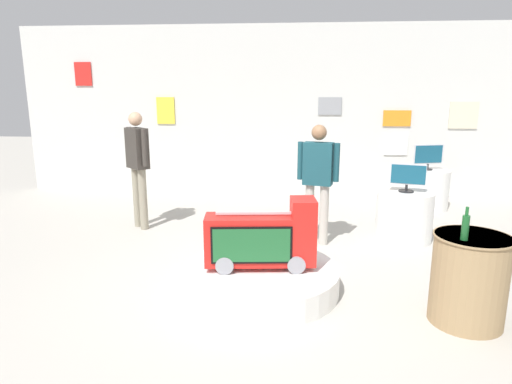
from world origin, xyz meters
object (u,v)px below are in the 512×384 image
object	(u,v)px
display_pedestal_center_rear	(404,216)
shopper_browsing_rear	(138,161)
display_pedestal_left_rear	(426,189)
main_display_pedestal	(260,279)
bottle_on_side_table	(465,227)
novelty_firetruck_tv	(262,240)
tv_on_center_rear	(407,176)
tv_on_left_rear	(429,155)
side_table_round	(469,279)
shopper_browsing_near_truck	(318,176)

from	to	relation	value
display_pedestal_center_rear	shopper_browsing_rear	xyz separation A→B (m)	(-3.86, 0.26, 0.68)
display_pedestal_left_rear	shopper_browsing_rear	size ratio (longest dim) A/B	0.45
shopper_browsing_rear	display_pedestal_center_rear	bearing A→B (deg)	-3.90
display_pedestal_left_rear	main_display_pedestal	bearing A→B (deg)	-126.87
display_pedestal_center_rear	bottle_on_side_table	bearing A→B (deg)	-92.61
main_display_pedestal	shopper_browsing_rear	world-z (taller)	shopper_browsing_rear
novelty_firetruck_tv	display_pedestal_center_rear	world-z (taller)	novelty_firetruck_tv
bottle_on_side_table	tv_on_center_rear	bearing A→B (deg)	87.36
tv_on_left_rear	side_table_round	distance (m)	4.19
main_display_pedestal	tv_on_left_rear	size ratio (longest dim) A/B	3.02
main_display_pedestal	display_pedestal_center_rear	distance (m)	2.59
tv_on_left_rear	side_table_round	world-z (taller)	tv_on_left_rear
display_pedestal_center_rear	main_display_pedestal	bearing A→B (deg)	-136.84
tv_on_left_rear	main_display_pedestal	bearing A→B (deg)	-126.89
display_pedestal_left_rear	tv_on_left_rear	world-z (taller)	tv_on_left_rear
display_pedestal_left_rear	side_table_round	world-z (taller)	side_table_round
main_display_pedestal	shopper_browsing_near_truck	bearing A→B (deg)	66.58
main_display_pedestal	tv_on_center_rear	distance (m)	2.69
display_pedestal_left_rear	side_table_round	distance (m)	4.16
side_table_round	bottle_on_side_table	size ratio (longest dim) A/B	2.84
display_pedestal_left_rear	tv_on_center_rear	bearing A→B (deg)	-113.83
main_display_pedestal	side_table_round	distance (m)	1.98
display_pedestal_center_rear	shopper_browsing_near_truck	bearing A→B (deg)	-168.45
shopper_browsing_near_truck	bottle_on_side_table	bearing A→B (deg)	-62.28
novelty_firetruck_tv	side_table_round	distance (m)	1.94
display_pedestal_left_rear	shopper_browsing_rear	distance (m)	4.96
novelty_firetruck_tv	shopper_browsing_rear	bearing A→B (deg)	134.52
novelty_firetruck_tv	shopper_browsing_rear	size ratio (longest dim) A/B	0.66
side_table_round	bottle_on_side_table	xyz separation A→B (m)	(-0.13, -0.12, 0.52)
display_pedestal_left_rear	side_table_round	bearing A→B (deg)	-100.94
display_pedestal_center_rear	bottle_on_side_table	size ratio (longest dim) A/B	2.65
novelty_firetruck_tv	display_pedestal_left_rear	world-z (taller)	novelty_firetruck_tv
tv_on_left_rear	novelty_firetruck_tv	bearing A→B (deg)	-126.61
main_display_pedestal	shopper_browsing_near_truck	distance (m)	1.84
main_display_pedestal	bottle_on_side_table	size ratio (longest dim) A/B	5.71
side_table_round	shopper_browsing_near_truck	size ratio (longest dim) A/B	0.50
tv_on_left_rear	bottle_on_side_table	bearing A→B (deg)	-102.29
main_display_pedestal	novelty_firetruck_tv	size ratio (longest dim) A/B	1.43
display_pedestal_center_rear	tv_on_center_rear	distance (m)	0.56
main_display_pedestal	novelty_firetruck_tv	distance (m)	0.43
tv_on_left_rear	display_pedestal_center_rear	bearing A→B (deg)	-113.92
tv_on_left_rear	display_pedestal_center_rear	size ratio (longest dim) A/B	0.72
shopper_browsing_near_truck	shopper_browsing_rear	size ratio (longest dim) A/B	0.93
tv_on_center_rear	shopper_browsing_rear	distance (m)	3.87
display_pedestal_left_rear	tv_on_left_rear	distance (m)	0.61
tv_on_center_rear	main_display_pedestal	bearing A→B (deg)	-136.92
side_table_round	shopper_browsing_near_truck	distance (m)	2.42
main_display_pedestal	tv_on_left_rear	world-z (taller)	tv_on_left_rear
display_pedestal_left_rear	tv_on_center_rear	size ratio (longest dim) A/B	1.63
display_pedestal_left_rear	display_pedestal_center_rear	bearing A→B (deg)	-113.90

